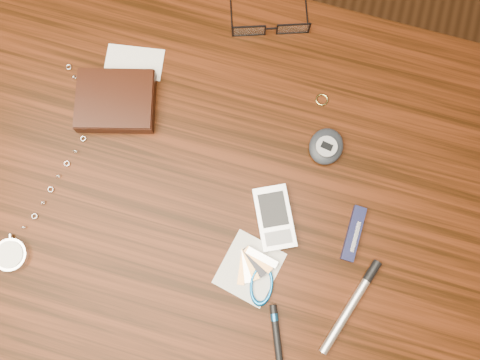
% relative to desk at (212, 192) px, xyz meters
% --- Properties ---
extents(ground, '(3.80, 3.80, 0.00)m').
position_rel_desk_xyz_m(ground, '(0.00, 0.00, -0.65)').
color(ground, '#472814').
rests_on(ground, ground).
extents(desk, '(1.00, 0.70, 0.75)m').
position_rel_desk_xyz_m(desk, '(0.00, 0.00, 0.00)').
color(desk, '#391709').
rests_on(desk, ground).
extents(wallet_and_card, '(0.15, 0.18, 0.03)m').
position_rel_desk_xyz_m(wallet_and_card, '(-0.18, 0.08, 0.12)').
color(wallet_and_card, black).
rests_on(wallet_and_card, desk).
extents(eyeglasses, '(0.17, 0.17, 0.03)m').
position_rel_desk_xyz_m(eyeglasses, '(0.03, 0.28, 0.11)').
color(eyeglasses, black).
rests_on(eyeglasses, desk).
extents(gold_ring, '(0.02, 0.02, 0.00)m').
position_rel_desk_xyz_m(gold_ring, '(0.14, 0.18, 0.10)').
color(gold_ring, tan).
rests_on(gold_ring, desk).
extents(pocket_watch, '(0.08, 0.34, 0.02)m').
position_rel_desk_xyz_m(pocket_watch, '(-0.25, -0.18, 0.11)').
color(pocket_watch, silver).
rests_on(pocket_watch, desk).
extents(pda_phone, '(0.09, 0.11, 0.01)m').
position_rel_desk_xyz_m(pda_phone, '(0.12, -0.03, 0.11)').
color(pda_phone, silver).
rests_on(pda_phone, desk).
extents(pedometer, '(0.06, 0.07, 0.03)m').
position_rel_desk_xyz_m(pedometer, '(0.16, 0.10, 0.11)').
color(pedometer, '#21252B').
rests_on(pedometer, desk).
extents(notepad_keys, '(0.10, 0.11, 0.01)m').
position_rel_desk_xyz_m(notepad_keys, '(0.11, -0.12, 0.11)').
color(notepad_keys, silver).
rests_on(notepad_keys, desk).
extents(pocket_knife, '(0.02, 0.09, 0.01)m').
position_rel_desk_xyz_m(pocket_knife, '(0.24, -0.02, 0.11)').
color(pocket_knife, '#13183A').
rests_on(pocket_knife, desk).
extents(silver_pen, '(0.06, 0.15, 0.01)m').
position_rel_desk_xyz_m(silver_pen, '(0.26, -0.11, 0.11)').
color(silver_pen, silver).
rests_on(silver_pen, desk).
extents(black_blue_pen, '(0.04, 0.08, 0.01)m').
position_rel_desk_xyz_m(black_blue_pen, '(0.16, -0.19, 0.11)').
color(black_blue_pen, black).
rests_on(black_blue_pen, desk).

